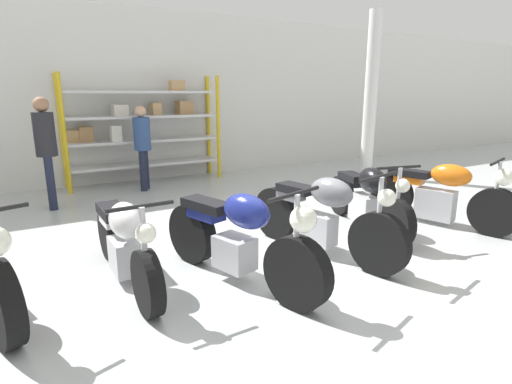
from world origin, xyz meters
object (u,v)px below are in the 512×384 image
object	(u,v)px
motorcycle_orange	(441,194)
toolbox	(496,216)
motorcycle_blue	(239,238)
motorcycle_grey	(322,216)
shelving_rack	(143,126)
person_browsing	(142,141)
motorcycle_white	(124,241)
person_near_rack	(46,144)
motorcycle_black	(366,198)

from	to	relation	value
motorcycle_orange	toolbox	size ratio (longest dim) A/B	4.61
motorcycle_blue	motorcycle_grey	xyz separation A→B (m)	(1.18, 0.17, 0.00)
shelving_rack	person_browsing	distance (m)	0.78
motorcycle_white	motorcycle_orange	bearing A→B (deg)	82.82
motorcycle_white	toolbox	size ratio (longest dim) A/B	4.64
person_near_rack	toolbox	size ratio (longest dim) A/B	4.12
shelving_rack	motorcycle_grey	xyz separation A→B (m)	(0.74, -5.04, -0.73)
motorcycle_blue	person_near_rack	distance (m)	4.22
motorcycle_orange	person_near_rack	size ratio (longest dim) A/B	1.12
motorcycle_blue	person_near_rack	bearing A→B (deg)	-176.47
shelving_rack	motorcycle_orange	xyz separation A→B (m)	(2.93, -5.00, -0.76)
motorcycle_black	toolbox	world-z (taller)	motorcycle_black
person_browsing	motorcycle_blue	bearing A→B (deg)	116.48
motorcycle_white	person_browsing	distance (m)	4.14
motorcycle_black	shelving_rack	bearing A→B (deg)	-144.64
motorcycle_white	motorcycle_orange	world-z (taller)	motorcycle_orange
motorcycle_black	person_near_rack	size ratio (longest dim) A/B	1.11
motorcycle_blue	toolbox	distance (m)	4.10
motorcycle_grey	person_near_rack	xyz separation A→B (m)	(-2.63, 3.75, 0.60)
motorcycle_white	motorcycle_black	distance (m)	3.30
motorcycle_blue	motorcycle_orange	bearing A→B (deg)	76.65
motorcycle_blue	motorcycle_grey	world-z (taller)	motorcycle_grey
motorcycle_white	toolbox	world-z (taller)	motorcycle_white
motorcycle_orange	person_browsing	size ratio (longest dim) A/B	1.24
shelving_rack	motorcycle_black	bearing A→B (deg)	-67.72
person_browsing	motorcycle_grey	bearing A→B (deg)	131.72
motorcycle_blue	motorcycle_white	bearing A→B (deg)	-137.24
motorcycle_grey	toolbox	xyz separation A→B (m)	(2.90, -0.39, -0.34)
shelving_rack	person_near_rack	size ratio (longest dim) A/B	1.77
motorcycle_blue	person_near_rack	size ratio (longest dim) A/B	1.16
motorcycle_grey	motorcycle_white	bearing A→B (deg)	-113.95
toolbox	shelving_rack	bearing A→B (deg)	123.90
motorcycle_blue	shelving_rack	bearing A→B (deg)	158.37
motorcycle_white	motorcycle_orange	distance (m)	4.36
motorcycle_white	motorcycle_blue	distance (m)	1.14
motorcycle_black	motorcycle_white	bearing A→B (deg)	-76.32
person_browsing	motorcycle_orange	bearing A→B (deg)	155.50
motorcycle_black	person_browsing	size ratio (longest dim) A/B	1.23
shelving_rack	motorcycle_orange	world-z (taller)	shelving_rack
toolbox	motorcycle_white	bearing A→B (deg)	171.02
motorcycle_grey	motorcycle_orange	bearing A→B (deg)	77.88
motorcycle_orange	motorcycle_blue	bearing A→B (deg)	-103.79
motorcycle_white	person_near_rack	bearing A→B (deg)	-174.27
shelving_rack	toolbox	size ratio (longest dim) A/B	7.29
motorcycle_grey	person_browsing	world-z (taller)	person_browsing
motorcycle_orange	toolbox	xyz separation A→B (m)	(0.72, -0.43, -0.31)
motorcycle_black	toolbox	bearing A→B (deg)	77.76
shelving_rack	motorcycle_blue	world-z (taller)	shelving_rack
motorcycle_orange	person_browsing	distance (m)	5.35
motorcycle_white	person_browsing	world-z (taller)	person_browsing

